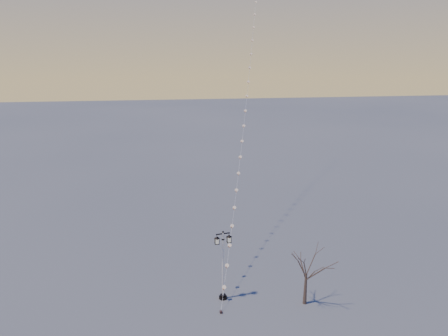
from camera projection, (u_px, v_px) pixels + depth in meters
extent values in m
plane|color=#5C5E5D|center=(229.00, 316.00, 29.37)|extent=(300.00, 300.00, 0.00)
cylinder|color=black|center=(223.00, 297.00, 31.54)|extent=(0.61, 0.61, 0.18)
cylinder|color=black|center=(223.00, 295.00, 31.49)|extent=(0.44, 0.44, 0.15)
cylinder|color=white|center=(223.00, 264.00, 30.80)|extent=(0.14, 0.14, 5.15)
cylinder|color=black|center=(223.00, 239.00, 30.28)|extent=(0.22, 0.22, 0.07)
cube|color=black|center=(223.00, 234.00, 30.16)|extent=(1.04, 0.22, 0.07)
sphere|color=black|center=(223.00, 232.00, 30.13)|extent=(0.15, 0.15, 0.15)
pyramid|color=black|center=(217.00, 237.00, 30.08)|extent=(0.48, 0.48, 0.15)
cube|color=beige|center=(217.00, 241.00, 30.17)|extent=(0.29, 0.29, 0.37)
cube|color=black|center=(217.00, 244.00, 30.22)|extent=(0.33, 0.33, 0.04)
pyramid|color=black|center=(229.00, 235.00, 30.34)|extent=(0.48, 0.48, 0.15)
cube|color=beige|center=(229.00, 239.00, 30.43)|extent=(0.29, 0.29, 0.37)
cube|color=black|center=(229.00, 242.00, 30.48)|extent=(0.33, 0.33, 0.04)
cone|color=#4F3B2D|center=(305.00, 289.00, 30.61)|extent=(0.29, 0.29, 2.46)
cylinder|color=#331F1C|center=(221.00, 312.00, 29.73)|extent=(0.20, 0.20, 0.20)
cylinder|color=black|center=(221.00, 312.00, 29.73)|extent=(0.03, 0.03, 0.25)
cone|color=orange|center=(249.00, 54.00, 44.95)|extent=(0.08, 0.08, 0.28)
cylinder|color=white|center=(221.00, 306.00, 29.60)|extent=(0.02, 0.02, 0.80)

